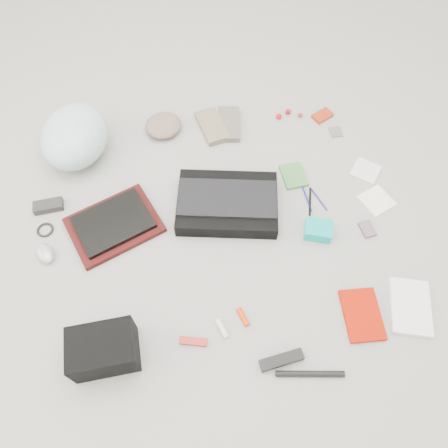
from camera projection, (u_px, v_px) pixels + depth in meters
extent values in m
plane|color=gray|center=(224.00, 230.00, 1.82)|extent=(4.00, 4.00, 0.00)
cube|color=black|center=(227.00, 204.00, 1.85)|extent=(0.48, 0.40, 0.07)
cube|color=black|center=(227.00, 198.00, 1.81)|extent=(0.45, 0.29, 0.01)
cube|color=#3D0D0C|center=(114.00, 225.00, 1.82)|extent=(0.42, 0.36, 0.02)
cube|color=black|center=(113.00, 222.00, 1.80)|extent=(0.35, 0.30, 0.02)
ellipsoid|color=silver|center=(75.00, 136.00, 1.94)|extent=(0.38, 0.43, 0.22)
ellipsoid|color=#826A5B|center=(163.00, 125.00, 2.08)|extent=(0.22, 0.22, 0.06)
cube|color=#817058|center=(212.00, 126.00, 2.10)|extent=(0.13, 0.22, 0.03)
cube|color=#6C6058|center=(229.00, 124.00, 2.10)|extent=(0.15, 0.23, 0.03)
cube|color=black|center=(48.00, 206.00, 1.86)|extent=(0.12, 0.06, 0.03)
torus|color=black|center=(45.00, 230.00, 1.82)|extent=(0.08, 0.08, 0.01)
ellipsoid|color=#A8A8AB|center=(45.00, 253.00, 1.74)|extent=(0.10, 0.12, 0.04)
cube|color=black|center=(104.00, 350.00, 1.49)|extent=(0.23, 0.17, 0.15)
cube|color=#A4271A|center=(193.00, 341.00, 1.58)|extent=(0.10, 0.06, 0.02)
cylinder|color=silver|center=(222.00, 328.00, 1.60)|extent=(0.04, 0.08, 0.02)
cylinder|color=#E53800|center=(243.00, 317.00, 1.62)|extent=(0.04, 0.08, 0.02)
cube|color=black|center=(281.00, 360.00, 1.53)|extent=(0.16, 0.05, 0.03)
cylinder|color=black|center=(310.00, 374.00, 1.51)|extent=(0.24, 0.08, 0.02)
cube|color=#BF1400|center=(362.00, 315.00, 1.62)|extent=(0.16, 0.22, 0.02)
cube|color=white|center=(410.00, 307.00, 1.64)|extent=(0.22, 0.26, 0.02)
cube|color=#3E7C3D|center=(294.00, 176.00, 1.96)|extent=(0.10, 0.13, 0.02)
cylinder|color=navy|center=(307.00, 199.00, 1.90)|extent=(0.01, 0.13, 0.01)
cylinder|color=black|center=(310.00, 203.00, 1.88)|extent=(0.06, 0.15, 0.01)
cylinder|color=navy|center=(319.00, 199.00, 1.90)|extent=(0.04, 0.13, 0.01)
cube|color=#07BEBD|center=(318.00, 230.00, 1.79)|extent=(0.13, 0.12, 0.05)
cube|color=#7E5A6B|center=(367.00, 229.00, 1.82)|extent=(0.06, 0.08, 0.01)
cube|color=silver|center=(366.00, 171.00, 1.98)|extent=(0.16, 0.16, 0.01)
cube|color=white|center=(377.00, 201.00, 1.89)|extent=(0.16, 0.16, 0.01)
sphere|color=red|center=(279.00, 116.00, 2.13)|extent=(0.03, 0.03, 0.03)
sphere|color=#A2150E|center=(288.00, 112.00, 2.15)|extent=(0.03, 0.03, 0.03)
sphere|color=#A42B19|center=(300.00, 115.00, 2.14)|extent=(0.02, 0.02, 0.02)
cube|color=#AB3315|center=(322.00, 116.00, 2.14)|extent=(0.11, 0.09, 0.02)
cube|color=slate|center=(336.00, 132.00, 2.10)|extent=(0.06, 0.07, 0.00)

